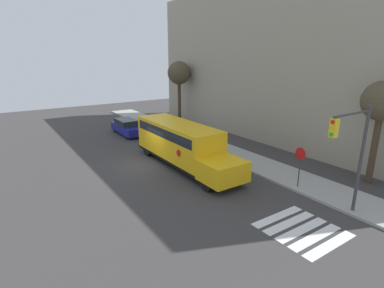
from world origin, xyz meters
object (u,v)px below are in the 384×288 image
at_px(stop_sign, 300,162).
at_px(tree_near_sidewalk, 382,103).
at_px(tree_far_sidewalk, 179,74).
at_px(parked_car, 127,127).
at_px(school_bus, 181,142).
at_px(traffic_light, 353,148).

distance_m(stop_sign, tree_near_sidewalk, 5.84).
bearing_deg(tree_far_sidewalk, parked_car, -74.86).
bearing_deg(school_bus, tree_near_sidewalk, 41.02).
relative_size(school_bus, tree_near_sidewalk, 1.63).
distance_m(parked_car, tree_far_sidewalk, 9.10).
height_order(tree_near_sidewalk, tree_far_sidewalk, tree_far_sidewalk).
bearing_deg(tree_far_sidewalk, stop_sign, -11.58).
distance_m(parked_car, tree_near_sidewalk, 21.72).
height_order(parked_car, traffic_light, traffic_light).
bearing_deg(tree_near_sidewalk, traffic_light, -74.75).
distance_m(school_bus, tree_far_sidewalk, 15.29).
bearing_deg(tree_near_sidewalk, parked_car, -158.63).
distance_m(parked_car, stop_sign, 18.27).
xyz_separation_m(parked_car, tree_near_sidewalk, (19.84, 7.76, 4.23)).
height_order(stop_sign, traffic_light, traffic_light).
xyz_separation_m(parked_car, stop_sign, (17.94, 3.32, 0.94)).
height_order(parked_car, tree_far_sidewalk, tree_far_sidewalk).
relative_size(school_bus, parked_car, 2.15).
distance_m(tree_near_sidewalk, tree_far_sidewalk, 21.86).
bearing_deg(stop_sign, tree_far_sidewalk, 168.42).
bearing_deg(traffic_light, parked_car, -173.76).
height_order(school_bus, stop_sign, school_bus).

